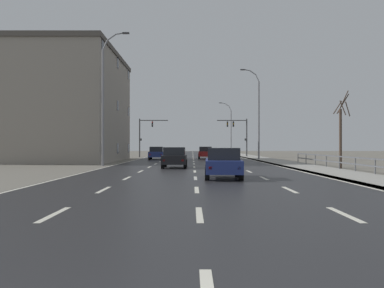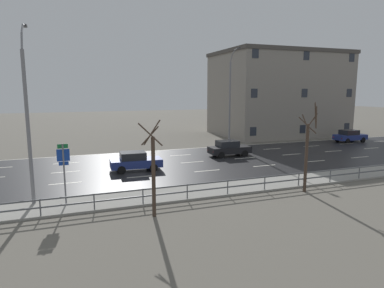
{
  "view_description": "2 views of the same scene",
  "coord_description": "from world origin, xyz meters",
  "px_view_note": "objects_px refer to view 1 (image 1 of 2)",
  "views": [
    {
      "loc": [
        -0.18,
        -2.25,
        1.68
      ],
      "look_at": [
        -0.23,
        55.73,
        1.94
      ],
      "focal_mm": 37.53,
      "sensor_mm": 36.0,
      "label": 1
    },
    {
      "loc": [
        27.79,
        13.41,
        6.47
      ],
      "look_at": [
        0.0,
        23.57,
        1.7
      ],
      "focal_mm": 31.1,
      "sensor_mm": 36.0,
      "label": 2
    }
  ],
  "objects_px": {
    "car_near_left": "(175,157)",
    "car_far_left": "(224,163)",
    "brick_building": "(64,107)",
    "car_distant": "(157,153)",
    "street_lamp_midground": "(258,115)",
    "traffic_signal_right": "(240,131)",
    "street_lamp_left_bank": "(105,100)",
    "car_near_right": "(206,153)",
    "street_lamp_distant": "(231,129)",
    "traffic_signal_left": "(145,132)"
  },
  "relations": [
    {
      "from": "car_near_left",
      "to": "car_far_left",
      "type": "height_order",
      "value": "same"
    },
    {
      "from": "brick_building",
      "to": "car_distant",
      "type": "bearing_deg",
      "value": 22.39
    },
    {
      "from": "street_lamp_midground",
      "to": "brick_building",
      "type": "height_order",
      "value": "brick_building"
    },
    {
      "from": "car_near_left",
      "to": "traffic_signal_right",
      "type": "bearing_deg",
      "value": 74.28
    },
    {
      "from": "street_lamp_left_bank",
      "to": "car_near_right",
      "type": "xyz_separation_m",
      "value": [
        9.03,
        18.42,
        -4.69
      ]
    },
    {
      "from": "street_lamp_distant",
      "to": "traffic_signal_right",
      "type": "relative_size",
      "value": 1.82
    },
    {
      "from": "traffic_signal_right",
      "to": "traffic_signal_left",
      "type": "distance_m",
      "value": 13.96
    },
    {
      "from": "traffic_signal_left",
      "to": "traffic_signal_right",
      "type": "bearing_deg",
      "value": 0.35
    },
    {
      "from": "car_near_right",
      "to": "traffic_signal_right",
      "type": "bearing_deg",
      "value": 55.67
    },
    {
      "from": "traffic_signal_right",
      "to": "street_lamp_left_bank",
      "type": "bearing_deg",
      "value": -119.01
    },
    {
      "from": "traffic_signal_left",
      "to": "street_lamp_distant",
      "type": "bearing_deg",
      "value": 54.95
    },
    {
      "from": "street_lamp_midground",
      "to": "street_lamp_left_bank",
      "type": "relative_size",
      "value": 0.95
    },
    {
      "from": "car_distant",
      "to": "brick_building",
      "type": "height_order",
      "value": "brick_building"
    },
    {
      "from": "car_near_right",
      "to": "car_distant",
      "type": "distance_m",
      "value": 6.73
    },
    {
      "from": "street_lamp_distant",
      "to": "street_lamp_left_bank",
      "type": "bearing_deg",
      "value": -107.79
    },
    {
      "from": "car_far_left",
      "to": "street_lamp_midground",
      "type": "bearing_deg",
      "value": 79.21
    },
    {
      "from": "street_lamp_midground",
      "to": "car_near_left",
      "type": "height_order",
      "value": "street_lamp_midground"
    },
    {
      "from": "traffic_signal_left",
      "to": "car_near_right",
      "type": "relative_size",
      "value": 1.37
    },
    {
      "from": "street_lamp_midground",
      "to": "car_near_right",
      "type": "height_order",
      "value": "street_lamp_midground"
    },
    {
      "from": "street_lamp_left_bank",
      "to": "street_lamp_distant",
      "type": "bearing_deg",
      "value": 72.21
    },
    {
      "from": "traffic_signal_right",
      "to": "car_near_left",
      "type": "xyz_separation_m",
      "value": [
        -8.29,
        -28.79,
        -3.09
      ]
    },
    {
      "from": "traffic_signal_right",
      "to": "brick_building",
      "type": "distance_m",
      "value": 25.86
    },
    {
      "from": "traffic_signal_left",
      "to": "brick_building",
      "type": "relative_size",
      "value": 0.32
    },
    {
      "from": "street_lamp_left_bank",
      "to": "car_far_left",
      "type": "xyz_separation_m",
      "value": [
        8.88,
        -12.93,
        -4.69
      ]
    },
    {
      "from": "street_lamp_midground",
      "to": "car_near_right",
      "type": "distance_m",
      "value": 9.01
    },
    {
      "from": "traffic_signal_left",
      "to": "car_distant",
      "type": "xyz_separation_m",
      "value": [
        2.69,
        -10.23,
        -2.9
      ]
    },
    {
      "from": "car_far_left",
      "to": "brick_building",
      "type": "relative_size",
      "value": 0.23
    },
    {
      "from": "car_near_right",
      "to": "car_distant",
      "type": "xyz_separation_m",
      "value": [
        -6.02,
        -3.0,
        0.0
      ]
    },
    {
      "from": "traffic_signal_left",
      "to": "car_near_left",
      "type": "distance_m",
      "value": 29.4
    },
    {
      "from": "traffic_signal_right",
      "to": "brick_building",
      "type": "bearing_deg",
      "value": -145.86
    },
    {
      "from": "car_far_left",
      "to": "car_distant",
      "type": "xyz_separation_m",
      "value": [
        -5.87,
        28.36,
        0.0
      ]
    },
    {
      "from": "traffic_signal_left",
      "to": "car_far_left",
      "type": "bearing_deg",
      "value": -77.49
    },
    {
      "from": "street_lamp_midground",
      "to": "traffic_signal_left",
      "type": "height_order",
      "value": "street_lamp_midground"
    },
    {
      "from": "street_lamp_midground",
      "to": "car_distant",
      "type": "xyz_separation_m",
      "value": [
        -11.94,
        2.15,
        -4.43
      ]
    },
    {
      "from": "car_near_left",
      "to": "car_distant",
      "type": "height_order",
      "value": "same"
    },
    {
      "from": "street_lamp_distant",
      "to": "car_far_left",
      "type": "bearing_deg",
      "value": -95.8
    },
    {
      "from": "car_near_left",
      "to": "car_far_left",
      "type": "distance_m",
      "value": 10.3
    },
    {
      "from": "street_lamp_midground",
      "to": "street_lamp_left_bank",
      "type": "bearing_deg",
      "value": -138.38
    },
    {
      "from": "street_lamp_left_bank",
      "to": "car_near_left",
      "type": "relative_size",
      "value": 2.72
    },
    {
      "from": "street_lamp_distant",
      "to": "brick_building",
      "type": "bearing_deg",
      "value": -121.98
    },
    {
      "from": "street_lamp_midground",
      "to": "street_lamp_distant",
      "type": "bearing_deg",
      "value": 90.06
    },
    {
      "from": "traffic_signal_right",
      "to": "car_near_right",
      "type": "height_order",
      "value": "traffic_signal_right"
    },
    {
      "from": "car_far_left",
      "to": "car_near_right",
      "type": "distance_m",
      "value": 31.35
    },
    {
      "from": "car_distant",
      "to": "street_lamp_midground",
      "type": "bearing_deg",
      "value": -10.88
    },
    {
      "from": "car_near_right",
      "to": "car_distant",
      "type": "relative_size",
      "value": 1.0
    },
    {
      "from": "street_lamp_midground",
      "to": "car_far_left",
      "type": "distance_m",
      "value": 27.26
    },
    {
      "from": "car_near_left",
      "to": "brick_building",
      "type": "bearing_deg",
      "value": 132.66
    },
    {
      "from": "street_lamp_midground",
      "to": "traffic_signal_right",
      "type": "distance_m",
      "value": 12.56
    },
    {
      "from": "car_near_left",
      "to": "street_lamp_distant",
      "type": "bearing_deg",
      "value": 80.12
    },
    {
      "from": "street_lamp_left_bank",
      "to": "car_far_left",
      "type": "height_order",
      "value": "street_lamp_left_bank"
    }
  ]
}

